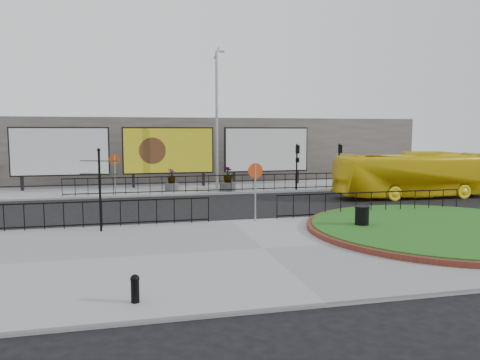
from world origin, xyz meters
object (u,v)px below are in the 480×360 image
object	(u,v)px
billboard_mid	(169,151)
litter_bin	(362,218)
lamp_post	(217,118)
bus	(415,175)
planter_b	(228,182)
planter_a	(172,182)
bollard	(135,287)
fingerpost_sign	(100,181)

from	to	relation	value
billboard_mid	litter_bin	size ratio (longest dim) A/B	6.61
lamp_post	bus	size ratio (longest dim) A/B	0.95
billboard_mid	planter_b	size ratio (longest dim) A/B	3.92
billboard_mid	planter_b	bearing A→B (deg)	-41.29
litter_bin	planter_a	distance (m)	15.39
litter_bin	bus	xyz separation A→B (m)	(7.83, 8.24, 0.76)
litter_bin	bus	world-z (taller)	bus
billboard_mid	lamp_post	world-z (taller)	lamp_post
lamp_post	planter_a	distance (m)	5.15
billboard_mid	bus	distance (m)	15.99
litter_bin	bus	size ratio (longest dim) A/B	0.10
litter_bin	billboard_mid	bearing A→B (deg)	110.37
litter_bin	planter_b	distance (m)	13.32
lamp_post	planter_b	world-z (taller)	lamp_post
bus	planter_b	bearing A→B (deg)	66.95
bollard	lamp_post	bearing A→B (deg)	74.22
litter_bin	planter_b	world-z (taller)	planter_b
billboard_mid	lamp_post	size ratio (longest dim) A/B	0.67
fingerpost_sign	planter_a	xyz separation A→B (m)	(3.79, 11.99, -1.39)
bus	fingerpost_sign	bearing A→B (deg)	111.02
billboard_mid	lamp_post	bearing A→B (deg)	-33.25
litter_bin	planter_a	bearing A→B (deg)	112.94
bollard	planter_a	size ratio (longest dim) A/B	0.46
billboard_mid	bollard	world-z (taller)	billboard_mid
litter_bin	planter_b	xyz separation A→B (m)	(-2.50, 13.08, 0.11)
billboard_mid	planter_a	size ratio (longest dim) A/B	4.43
lamp_post	bollard	world-z (taller)	lamp_post
billboard_mid	planter_a	bearing A→B (deg)	-90.00
fingerpost_sign	bus	world-z (taller)	fingerpost_sign
billboard_mid	bus	xyz separation A→B (m)	(13.83, -7.92, -1.25)
bollard	litter_bin	world-z (taller)	litter_bin
billboard_mid	planter_b	world-z (taller)	billboard_mid
fingerpost_sign	bollard	xyz separation A→B (m)	(1.15, -8.00, -1.57)
litter_bin	planter_b	bearing A→B (deg)	100.82
lamp_post	fingerpost_sign	world-z (taller)	lamp_post
fingerpost_sign	bollard	bearing A→B (deg)	-60.15
bollard	litter_bin	bearing A→B (deg)	33.92
bollard	planter_a	distance (m)	20.16
lamp_post	planter_a	world-z (taller)	lamp_post
planter_a	planter_b	xyz separation A→B (m)	(3.50, -1.09, 0.05)
lamp_post	litter_bin	world-z (taller)	lamp_post
fingerpost_sign	billboard_mid	bearing A→B (deg)	96.50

